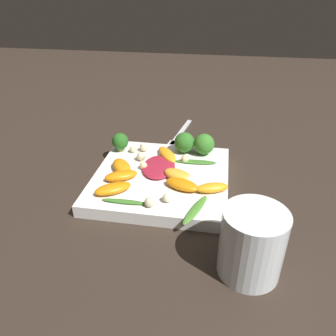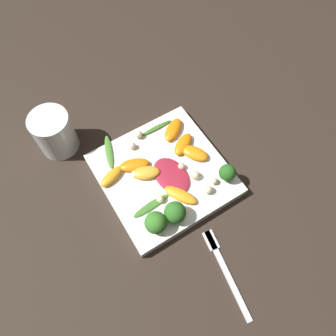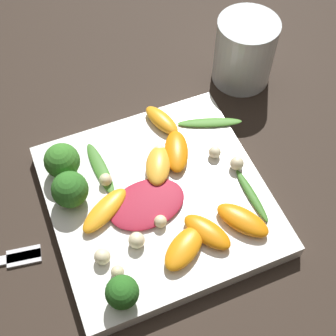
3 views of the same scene
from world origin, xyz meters
The scene contains 26 objects.
ground_plane centered at (0.00, 0.00, 0.00)m, with size 2.40×2.40×0.00m, color #2D231C.
plate centered at (0.00, 0.00, 0.01)m, with size 0.25×0.25×0.02m.
drinking_glass centered at (-0.15, 0.19, 0.05)m, with size 0.08×0.08×0.10m.
fork centered at (0.00, -0.21, 0.00)m, with size 0.04×0.18×0.01m.
radicchio_leaf_0 centered at (0.01, -0.02, 0.03)m, with size 0.07×0.10×0.01m.
orange_segment_0 centered at (0.00, -0.06, 0.03)m, with size 0.06×0.07×0.01m.
orange_segment_1 centered at (0.07, 0.07, 0.03)m, with size 0.07×0.06×0.02m.
orange_segment_2 centered at (-0.04, 0.04, 0.03)m, with size 0.07×0.05×0.02m.
orange_segment_3 centered at (0.08, 0.00, 0.03)m, with size 0.06×0.07×0.02m.
orange_segment_4 centered at (0.07, 0.03, 0.03)m, with size 0.07×0.05×0.02m.
orange_segment_5 centered at (-0.03, 0.01, 0.03)m, with size 0.06×0.05×0.02m.
orange_segment_6 centered at (-0.10, 0.04, 0.03)m, with size 0.06×0.04×0.02m.
broccoli_floret_0 centered at (-0.07, -0.09, 0.05)m, with size 0.04×0.04×0.04m.
broccoli_floret_1 centered at (-0.03, -0.09, 0.05)m, with size 0.04×0.04×0.04m.
broccoli_floret_2 centered at (0.10, -0.08, 0.04)m, with size 0.03×0.03×0.04m.
arugula_sprig_0 centered at (-0.07, 0.10, 0.03)m, with size 0.04×0.08×0.00m.
arugula_sprig_1 centered at (-0.06, -0.05, 0.03)m, with size 0.08×0.02×0.00m.
arugula_sprig_2 centered at (0.04, 0.10, 0.03)m, with size 0.08×0.01×0.01m.
macadamia_nut_0 centered at (0.05, -0.04, 0.03)m, with size 0.02×0.02×0.02m.
macadamia_nut_1 centered at (0.04, -0.01, 0.03)m, with size 0.01×0.01×0.01m.
macadamia_nut_2 centered at (0.05, -0.08, 0.03)m, with size 0.02×0.02×0.02m.
macadamia_nut_3 centered at (-0.04, -0.05, 0.03)m, with size 0.02×0.02×0.02m.
macadamia_nut_4 centered at (0.00, 0.10, 0.03)m, with size 0.02×0.02×0.02m.
macadamia_nut_5 centered at (-0.03, 0.09, 0.03)m, with size 0.02×0.02×0.02m.
macadamia_nut_6 centered at (0.07, -0.08, 0.03)m, with size 0.01×0.01×0.01m.
macadamia_nut_7 centered at (-0.05, 0.02, 0.03)m, with size 0.01×0.01×0.01m.
Camera 2 is at (-0.15, -0.27, 0.63)m, focal length 35.00 mm.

